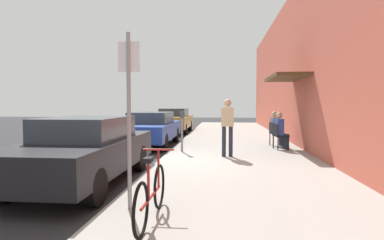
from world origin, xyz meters
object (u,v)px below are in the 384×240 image
at_px(parked_car_2, 174,120).
at_px(pedestrian_standing, 227,123).
at_px(parked_car_1, 151,128).
at_px(cafe_chair_0, 279,135).
at_px(seated_patron_1, 276,127).
at_px(parking_meter, 182,128).
at_px(street_sign, 129,107).
at_px(seated_patron_0, 281,129).
at_px(parked_car_0, 85,149).
at_px(cafe_chair_1, 274,132).
at_px(bicycle_0, 151,194).

xyz_separation_m(parked_car_2, pedestrian_standing, (3.01, -8.90, 0.38)).
xyz_separation_m(parked_car_1, pedestrian_standing, (3.01, -3.00, 0.41)).
relative_size(cafe_chair_0, pedestrian_standing, 0.51).
relative_size(seated_patron_1, pedestrian_standing, 0.76).
bearing_deg(pedestrian_standing, parked_car_2, 108.65).
bearing_deg(parking_meter, street_sign, -90.52).
distance_m(parking_meter, cafe_chair_0, 3.36).
bearing_deg(seated_patron_0, cafe_chair_0, -165.88).
relative_size(parked_car_2, street_sign, 1.69).
bearing_deg(parked_car_1, seated_patron_0, -15.13).
bearing_deg(parked_car_1, parking_meter, -55.04).
height_order(seated_patron_1, pedestrian_standing, pedestrian_standing).
bearing_deg(cafe_chair_0, pedestrian_standing, -136.70).
height_order(parked_car_0, pedestrian_standing, pedestrian_standing).
bearing_deg(cafe_chair_0, seated_patron_1, 86.35).
distance_m(parked_car_1, cafe_chair_1, 4.80).
xyz_separation_m(parked_car_1, parked_car_2, (0.00, 5.90, 0.03)).
bearing_deg(pedestrian_standing, seated_patron_1, 54.62).
bearing_deg(parking_meter, bicycle_0, -86.34).
height_order(parked_car_2, bicycle_0, parked_car_2).
relative_size(street_sign, seated_patron_0, 2.02).
height_order(parked_car_0, parking_meter, parking_meter).
relative_size(parked_car_2, parking_meter, 3.33).
xyz_separation_m(cafe_chair_1, seated_patron_1, (0.06, 0.01, 0.19)).
bearing_deg(parked_car_2, street_sign, -83.73).
bearing_deg(seated_patron_1, bicycle_0, -110.44).
bearing_deg(seated_patron_1, seated_patron_0, -89.98).
distance_m(street_sign, cafe_chair_1, 8.10).
xyz_separation_m(parked_car_2, seated_patron_0, (4.84, -7.21, 0.08)).
bearing_deg(seated_patron_0, parked_car_1, 164.87).
height_order(street_sign, seated_patron_0, street_sign).
bearing_deg(parked_car_2, parked_car_1, -90.00).
xyz_separation_m(parked_car_2, street_sign, (1.50, -13.66, 0.90)).
height_order(bicycle_0, seated_patron_1, seated_patron_1).
relative_size(parking_meter, seated_patron_0, 1.02).
bearing_deg(parked_car_1, street_sign, -79.05).
bearing_deg(seated_patron_0, parked_car_2, 123.86).
bearing_deg(seated_patron_1, parked_car_0, -130.99).
bearing_deg(parked_car_1, cafe_chair_0, -15.47).
height_order(parked_car_2, cafe_chair_0, parked_car_2).
bearing_deg(street_sign, parked_car_0, 130.25).
bearing_deg(parked_car_1, parked_car_2, 90.00).
relative_size(cafe_chair_1, seated_patron_1, 0.67).
height_order(cafe_chair_0, pedestrian_standing, pedestrian_standing).
relative_size(cafe_chair_0, cafe_chair_1, 1.00).
height_order(parking_meter, cafe_chair_1, parking_meter).
bearing_deg(parked_car_0, bicycle_0, -49.08).
relative_size(parked_car_0, street_sign, 1.69).
height_order(parked_car_0, street_sign, street_sign).
height_order(parked_car_0, bicycle_0, parked_car_0).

